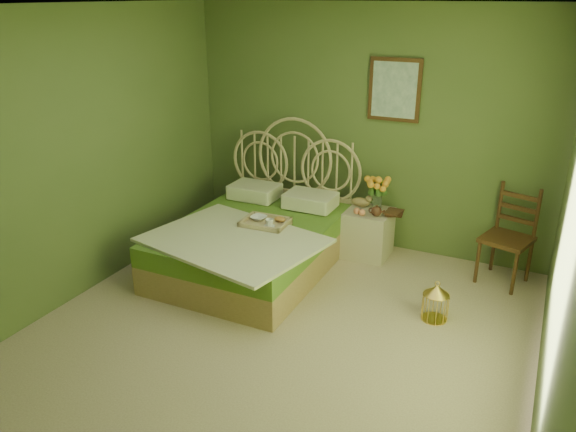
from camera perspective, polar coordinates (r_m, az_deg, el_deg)
The scene contains 14 objects.
floor at distance 4.75m, azimuth -1.64°, elevation -12.55°, with size 4.50×4.50×0.00m, color #C1AF8C.
ceiling at distance 3.92m, azimuth -2.07°, elevation 20.66°, with size 4.50×4.50×0.00m, color silver.
wall_back at distance 6.16m, azimuth 7.98°, elevation 8.66°, with size 4.00×4.00×0.00m, color #586A38.
wall_left at distance 5.34m, azimuth -21.32°, elevation 5.35°, with size 4.50×4.50×0.00m, color #586A38.
wall_right at distance 3.74m, azimuth 26.54°, elevation -2.23°, with size 4.50×4.50×0.00m, color #586A38.
wall_art at distance 5.97m, azimuth 10.78°, elevation 12.48°, with size 0.54×0.04×0.64m.
bed at distance 5.81m, azimuth -3.34°, elevation -2.38°, with size 1.76×2.22×1.38m.
nightstand at distance 6.10m, azimuth 8.27°, elevation -0.93°, with size 0.47×0.47×0.94m.
chair at distance 5.86m, azimuth 21.52°, elevation -1.26°, with size 0.53×0.53×0.96m.
birdcage at distance 5.10m, azimuth 14.75°, elevation -8.54°, with size 0.22×0.22×0.34m.
book_lower at distance 6.00m, azimuth 9.95°, elevation 0.39°, with size 0.18×0.24×0.02m, color #381E0F.
book_upper at distance 5.99m, azimuth 9.96°, elevation 0.56°, with size 0.15×0.21×0.02m, color #472819.
cereal_bowl at distance 5.69m, azimuth -3.00°, elevation -0.20°, with size 0.16×0.16×0.04m, color white.
coffee_cup at distance 5.51m, azimuth -1.90°, elevation -0.70°, with size 0.08×0.08×0.08m, color white.
Camera 1 is at (1.82, -3.47, 2.67)m, focal length 35.00 mm.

